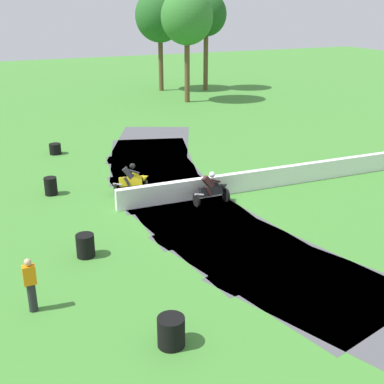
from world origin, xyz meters
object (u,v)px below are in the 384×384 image
(motorcycle_chase_black, at_px, (212,189))
(motorcycle_lead_yellow, at_px, (132,180))
(tire_stack_far, at_px, (171,332))
(track_marshal, at_px, (31,285))
(tire_stack_mid_b, at_px, (85,246))
(tire_stack_near, at_px, (55,149))
(tire_stack_mid_a, at_px, (51,186))

(motorcycle_chase_black, bearing_deg, motorcycle_lead_yellow, 137.77)
(tire_stack_far, bearing_deg, track_marshal, 135.06)
(tire_stack_mid_b, bearing_deg, tire_stack_near, 84.88)
(tire_stack_near, relative_size, track_marshal, 0.40)
(motorcycle_lead_yellow, xyz_separation_m, tire_stack_mid_a, (-3.38, 1.31, -0.25))
(tire_stack_near, relative_size, tire_stack_far, 0.81)
(tire_stack_mid_b, height_order, tire_stack_far, same)
(track_marshal, bearing_deg, tire_stack_mid_b, 51.29)
(tire_stack_mid_a, bearing_deg, motorcycle_lead_yellow, -21.21)
(tire_stack_mid_a, height_order, tire_stack_mid_b, same)
(tire_stack_far, bearing_deg, tire_stack_near, 89.27)
(motorcycle_lead_yellow, bearing_deg, tire_stack_near, 105.41)
(motorcycle_chase_black, relative_size, track_marshal, 1.03)
(tire_stack_mid_a, distance_m, tire_stack_far, 11.95)
(motorcycle_chase_black, distance_m, tire_stack_mid_a, 7.23)
(tire_stack_far, relative_size, track_marshal, 0.49)
(tire_stack_near, distance_m, tire_stack_far, 18.28)
(tire_stack_near, relative_size, tire_stack_mid_b, 0.81)
(tire_stack_mid_a, xyz_separation_m, tire_stack_far, (1.03, -11.91, -0.00))
(tire_stack_near, bearing_deg, motorcycle_lead_yellow, -74.59)
(motorcycle_chase_black, xyz_separation_m, track_marshal, (-8.08, -5.14, 0.17))
(motorcycle_lead_yellow, distance_m, tire_stack_near, 7.97)
(motorcycle_lead_yellow, bearing_deg, tire_stack_far, -102.50)
(tire_stack_near, bearing_deg, motorcycle_chase_black, -64.41)
(track_marshal, bearing_deg, tire_stack_far, -44.94)
(tire_stack_near, xyz_separation_m, tire_stack_mid_b, (-1.14, -12.75, 0.10))
(motorcycle_lead_yellow, relative_size, track_marshal, 1.05)
(tire_stack_far, bearing_deg, motorcycle_chase_black, 57.74)
(motorcycle_chase_black, height_order, tire_stack_mid_a, motorcycle_chase_black)
(tire_stack_far, height_order, track_marshal, track_marshal)
(motorcycle_chase_black, bearing_deg, tire_stack_near, 115.59)
(tire_stack_mid_b, xyz_separation_m, track_marshal, (-2.06, -2.57, 0.42))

